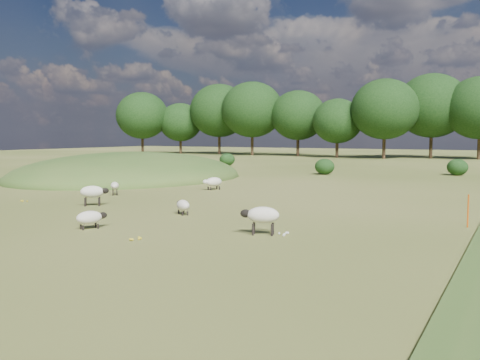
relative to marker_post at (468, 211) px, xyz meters
name	(u,v)px	position (x,y,z in m)	size (l,w,h in m)	color
ground	(313,176)	(-13.20, 19.48, -0.60)	(160.00, 160.00, 0.00)	#43561A
mound	(129,178)	(-25.20, 11.48, -0.60)	(16.00, 20.00, 4.00)	#33561E
treeline	(396,111)	(-14.26, 54.92, 5.97)	(96.28, 14.66, 11.70)	black
shrubs	(329,164)	(-13.88, 25.38, 0.07)	(24.70, 8.43, 1.36)	black
marker_post	(468,211)	(0.00, 0.00, 0.00)	(0.06, 0.06, 1.20)	#D8590C
sheep_0	(213,182)	(-14.82, 6.80, -0.12)	(0.98, 1.37, 0.76)	beige
sheep_1	(262,215)	(-5.93, -4.82, 0.07)	(1.38, 0.91, 0.95)	beige
sheep_2	(115,186)	(-18.24, 1.94, -0.09)	(0.90, 0.96, 0.73)	beige
sheep_3	(90,218)	(-11.80, -6.67, -0.19)	(0.85, 1.16, 0.65)	beige
sheep_4	(183,205)	(-10.83, -2.29, -0.21)	(1.06, 0.92, 0.62)	beige
sheep_5	(93,192)	(-16.05, -2.05, 0.07)	(1.30, 1.13, 0.95)	beige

